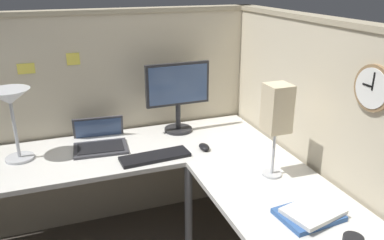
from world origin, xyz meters
The scene contains 13 objects.
cubicle_wall_back centered at (-0.36, 0.87, 0.79)m, with size 2.57×0.12×1.58m.
cubicle_wall_right centered at (0.87, -0.27, 0.79)m, with size 0.12×2.37×1.58m.
desk centered at (-0.15, -0.05, 0.63)m, with size 2.35×2.15×0.73m.
monitor centered at (0.25, 0.64, 1.02)m, with size 0.46×0.20×0.50m.
laptop centered at (-0.31, 0.60, 0.75)m, with size 0.37×0.41×0.22m.
keyboard centered at (-0.02, 0.26, 0.74)m, with size 0.43×0.14×0.02m, color black.
computer_mouse centered at (0.31, 0.28, 0.75)m, with size 0.06×0.10×0.03m, color black.
desk_lamp_dome centered at (-0.81, 0.53, 1.09)m, with size 0.24×0.24×0.44m.
book_stack centered at (0.50, -0.59, 0.75)m, with size 0.31×0.25×0.04m.
desk_lamp_paper centered at (0.54, -0.17, 1.11)m, with size 0.13×0.13×0.53m.
wall_clock centered at (0.82, -0.53, 1.31)m, with size 0.04×0.22×0.22m.
pinned_note_middle centered at (-0.71, 0.82, 1.23)m, with size 0.11×0.00×0.07m, color #EAD84C.
pinned_note_rightmost centered at (-0.42, 0.82, 1.27)m, with size 0.08×0.00×0.08m, color #EAD84C.
Camera 1 is at (-0.55, -1.84, 1.79)m, focal length 36.14 mm.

